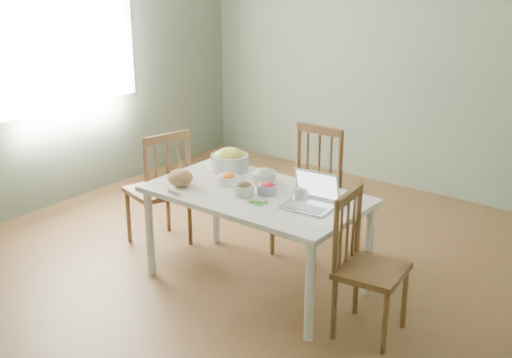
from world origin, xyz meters
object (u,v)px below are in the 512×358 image
Objects in this scene: chair_right at (372,267)px; bread_boule at (180,178)px; dining_table at (256,239)px; chair_far at (306,194)px; chair_left at (157,188)px; bowl_squash at (230,160)px; laptop at (308,192)px.

bread_boule is at bearing 88.81° from chair_right.
dining_table is at bearing 78.92° from chair_right.
chair_right is (0.98, -0.73, -0.04)m from chair_far.
chair_far is at bearing 60.58° from bread_boule.
dining_table is at bearing 101.63° from chair_left.
chair_left reaches higher than chair_right.
chair_right is at bearing -13.06° from bowl_squash.
chair_left is at bearing -162.45° from bowl_squash.
laptop is (0.96, 0.20, 0.05)m from bread_boule.
bowl_squash is at bearing 69.97° from chair_right.
chair_left is at bearing 152.20° from bread_boule.
chair_right reaches higher than dining_table.
chair_far is 0.88m from laptop.
chair_right is at bearing 101.42° from chair_left.
bowl_squash is (-1.42, 0.33, 0.33)m from chair_right.
laptop is (0.46, -0.68, 0.32)m from chair_far.
chair_right is 5.07× the size of bread_boule.
chair_far is at bearing 118.15° from laptop.
chair_left is (-1.06, 0.07, 0.13)m from dining_table.
chair_far is 1.20m from chair_left.
laptop reaches higher than dining_table.
chair_left is at bearing 170.75° from laptop.
chair_left is 1.54m from laptop.
bread_boule reaches higher than dining_table.
dining_table is 0.68m from bowl_squash.
chair_left is 1.06× the size of chair_right.
chair_left reaches higher than bowl_squash.
chair_left is at bearing 176.33° from dining_table.
bread_boule is at bearing -121.85° from chair_far.
laptop is at bearing 77.58° from chair_right.
chair_far is at bearing 134.95° from chair_left.
laptop reaches higher than chair_right.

